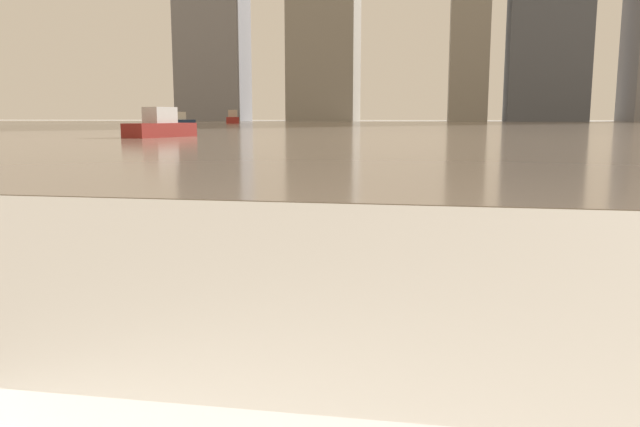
{
  "coord_description": "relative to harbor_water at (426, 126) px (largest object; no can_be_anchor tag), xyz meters",
  "views": [
    {
      "loc": [
        0.54,
        0.11,
        0.98
      ],
      "look_at": [
        0.09,
        2.64,
        0.57
      ],
      "focal_mm": 35.0,
      "sensor_mm": 36.0,
      "label": 1
    }
  ],
  "objects": [
    {
      "name": "harbor_boat_4",
      "position": [
        -11.84,
        -34.48,
        0.49
      ],
      "size": [
        2.37,
        3.89,
        1.38
      ],
      "color": "maroon",
      "rests_on": "harbor_water"
    },
    {
      "name": "harbor_boat_1",
      "position": [
        -22.57,
        -6.98,
        0.48
      ],
      "size": [
        2.39,
        3.81,
        1.35
      ],
      "color": "navy",
      "rests_on": "harbor_water"
    },
    {
      "name": "harbor_boat_2",
      "position": [
        -25.86,
        19.68,
        0.63
      ],
      "size": [
        2.93,
        5.03,
        1.79
      ],
      "color": "maroon",
      "rests_on": "harbor_water"
    },
    {
      "name": "harbor_water",
      "position": [
        0.0,
        0.0,
        0.0
      ],
      "size": [
        180.0,
        110.0,
        0.01
      ],
      "color": "gray",
      "rests_on": "ground_plane"
    }
  ]
}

